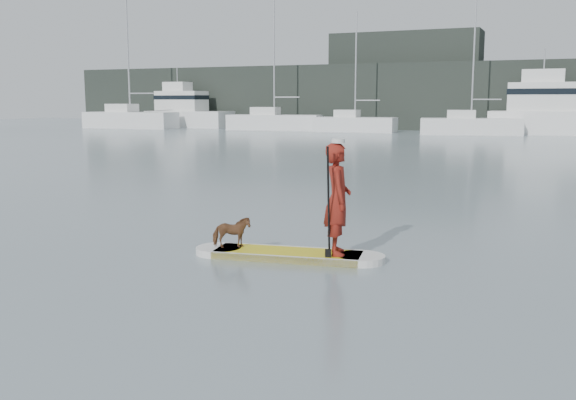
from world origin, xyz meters
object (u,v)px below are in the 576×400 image
at_px(paddler, 338,199).
at_px(sailboat_b, 274,120).
at_px(dog, 231,232).
at_px(motor_yacht_a, 557,110).
at_px(sailboat_d, 470,124).
at_px(motor_yacht_b, 186,111).
at_px(sailboat_a, 130,119).
at_px(sailboat_c, 354,123).
at_px(paddleboard, 288,254).

height_order(paddler, sailboat_b, sailboat_b).
relative_size(dog, motor_yacht_a, 0.06).
distance_m(dog, sailboat_d, 42.46).
height_order(motor_yacht_a, motor_yacht_b, motor_yacht_a).
bearing_deg(sailboat_b, paddler, -70.75).
distance_m(paddler, motor_yacht_b, 55.20).
xyz_separation_m(dog, sailboat_d, (-1.60, 42.43, 0.42)).
xyz_separation_m(dog, motor_yacht_b, (-29.63, 45.65, 1.27)).
relative_size(dog, sailboat_a, 0.05).
bearing_deg(dog, sailboat_c, -17.14).
bearing_deg(sailboat_d, motor_yacht_b, 164.03).
xyz_separation_m(sailboat_b, motor_yacht_a, (23.69, 1.72, 1.01)).
distance_m(dog, motor_yacht_b, 54.43).
height_order(sailboat_c, motor_yacht_a, sailboat_c).
xyz_separation_m(sailboat_d, motor_yacht_b, (-28.03, 3.22, 0.85)).
distance_m(paddleboard, sailboat_a, 53.95).
bearing_deg(sailboat_b, sailboat_c, -9.29).
height_order(dog, sailboat_c, sailboat_c).
distance_m(sailboat_d, motor_yacht_a, 6.95).
xyz_separation_m(dog, sailboat_b, (-19.06, 43.58, 0.48)).
bearing_deg(paddler, motor_yacht_b, 11.22).
relative_size(sailboat_a, motor_yacht_a, 1.18).
bearing_deg(dog, sailboat_b, -8.19).
height_order(sailboat_b, sailboat_c, sailboat_b).
xyz_separation_m(paddleboard, motor_yacht_b, (-30.63, 45.48, 1.60)).
relative_size(sailboat_b, motor_yacht_b, 1.37).
bearing_deg(dog, sailboat_d, -29.65).
bearing_deg(sailboat_d, paddleboard, -95.90).
height_order(sailboat_a, sailboat_b, sailboat_a).
distance_m(paddler, sailboat_d, 42.27).
distance_m(paddler, sailboat_c, 44.88).
bearing_deg(sailboat_b, motor_yacht_a, -2.35).
height_order(sailboat_b, motor_yacht_a, sailboat_b).
distance_m(paddler, dog, 1.97).
bearing_deg(paddler, motor_yacht_a, -27.10).
bearing_deg(motor_yacht_b, motor_yacht_a, 3.63).
bearing_deg(motor_yacht_a, dog, -95.15).
bearing_deg(sailboat_a, sailboat_d, -1.40).
xyz_separation_m(sailboat_a, sailboat_b, (14.41, 1.92, -0.05)).
xyz_separation_m(paddleboard, paddler, (0.83, 0.14, 0.99)).
bearing_deg(sailboat_d, sailboat_b, 166.80).
xyz_separation_m(dog, sailboat_a, (-33.47, 41.66, 0.53)).
distance_m(dog, sailboat_a, 53.44).
relative_size(paddler, dog, 2.86).
bearing_deg(sailboat_b, sailboat_d, -10.29).
bearing_deg(sailboat_c, sailboat_a, -177.63).
height_order(sailboat_a, motor_yacht_b, sailboat_a).
height_order(paddler, sailboat_d, sailboat_d).
relative_size(sailboat_c, sailboat_d, 0.88).
relative_size(sailboat_d, motor_yacht_a, 1.01).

